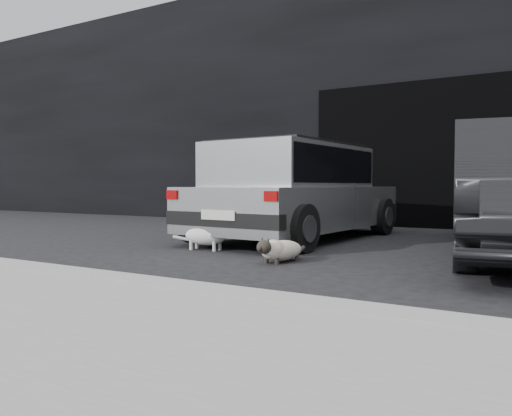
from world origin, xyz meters
The scene contains 8 objects.
ground centered at (0.00, 0.00, 0.00)m, with size 80.00×80.00×0.00m, color black.
building_facade centered at (1.00, 6.00, 2.50)m, with size 34.00×4.00×5.00m, color black.
garage_opening centered at (1.00, 3.99, 1.30)m, with size 4.00×0.10×2.60m, color black.
curb centered at (1.00, -2.60, 0.06)m, with size 18.00×0.25×0.12m, color gray.
sidewalk centered at (1.00, -3.80, 0.06)m, with size 18.00×2.20×0.11m, color gray.
silver_hatchback centered at (-0.19, 1.20, 0.73)m, with size 2.02×3.73×1.33m.
cat_siamese centered at (0.61, -0.81, 0.12)m, with size 0.37×0.77×0.27m.
cat_white centered at (-0.55, -0.39, 0.18)m, with size 0.78×0.31×0.37m.
Camera 1 is at (2.86, -5.13, 0.76)m, focal length 35.00 mm.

